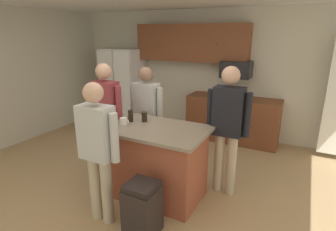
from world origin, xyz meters
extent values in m
plane|color=tan|center=(0.00, 0.00, 0.00)|extent=(7.04, 7.04, 0.00)
cube|color=beige|center=(0.00, 2.80, 1.30)|extent=(6.40, 0.10, 2.60)
cube|color=brown|center=(-0.40, 2.60, 1.92)|extent=(2.40, 0.35, 0.75)
sphere|color=#4C3823|center=(0.20, 2.41, 1.93)|extent=(0.04, 0.04, 0.04)
cube|color=brown|center=(0.60, 2.48, 0.45)|extent=(1.80, 0.60, 0.90)
sphere|color=#4C3823|center=(1.05, 2.17, 0.45)|extent=(0.04, 0.04, 0.04)
cube|color=white|center=(-2.00, 2.40, 0.89)|extent=(0.89, 0.70, 1.78)
cube|color=white|center=(-2.22, 2.03, 0.89)|extent=(0.42, 0.04, 1.70)
cube|color=white|center=(-1.78, 2.03, 0.89)|extent=(0.42, 0.04, 1.70)
cylinder|color=#B2B2B7|center=(-2.00, 2.00, 0.98)|extent=(0.02, 0.02, 0.35)
cube|color=black|center=(0.60, 2.50, 1.45)|extent=(0.56, 0.40, 0.32)
cube|color=#9E4C33|center=(0.23, 0.06, 0.46)|extent=(1.15, 0.73, 0.93)
cube|color=gray|center=(0.23, 0.06, 0.95)|extent=(1.29, 0.87, 0.04)
cylinder|color=#232D4C|center=(-0.42, 0.70, 0.40)|extent=(0.13, 0.13, 0.79)
cylinder|color=#232D4C|center=(-0.25, 0.70, 0.40)|extent=(0.13, 0.13, 0.79)
cube|color=#B7B7B2|center=(-0.33, 0.70, 1.09)|extent=(0.38, 0.22, 0.60)
sphere|color=#8C664C|center=(-0.33, 0.70, 1.53)|extent=(0.22, 0.22, 0.22)
cylinder|color=#B7B7B2|center=(-0.57, 0.70, 1.07)|extent=(0.09, 0.09, 0.54)
cylinder|color=#B7B7B2|center=(-0.09, 0.70, 1.07)|extent=(0.09, 0.09, 0.54)
cylinder|color=tan|center=(-0.18, -0.68, 0.40)|extent=(0.13, 0.13, 0.80)
cylinder|color=tan|center=(-0.01, -0.68, 0.40)|extent=(0.13, 0.13, 0.80)
cube|color=#B7B7B2|center=(-0.10, -0.68, 1.10)|extent=(0.38, 0.22, 0.60)
sphere|color=tan|center=(-0.10, -0.68, 1.53)|extent=(0.22, 0.22, 0.22)
cylinder|color=#B7B7B2|center=(-0.34, -0.68, 1.08)|extent=(0.09, 0.09, 0.54)
cylinder|color=#B7B7B2|center=(0.14, -0.68, 1.08)|extent=(0.09, 0.09, 0.54)
cylinder|color=#383842|center=(-0.82, 0.23, 0.42)|extent=(0.13, 0.13, 0.83)
cylinder|color=#383842|center=(-0.65, 0.23, 0.42)|extent=(0.13, 0.13, 0.83)
cube|color=maroon|center=(-0.74, 0.23, 1.15)|extent=(0.38, 0.22, 0.63)
sphere|color=tan|center=(-0.74, 0.23, 1.60)|extent=(0.23, 0.23, 0.23)
cylinder|color=maroon|center=(-0.98, 0.23, 1.13)|extent=(0.09, 0.09, 0.56)
cylinder|color=maroon|center=(-0.50, 0.23, 1.13)|extent=(0.09, 0.09, 0.56)
cylinder|color=tan|center=(0.91, 0.55, 0.42)|extent=(0.13, 0.13, 0.84)
cylinder|color=tan|center=(1.08, 0.55, 0.42)|extent=(0.13, 0.13, 0.84)
cube|color=black|center=(1.00, 0.55, 1.16)|extent=(0.38, 0.22, 0.63)
sphere|color=tan|center=(1.00, 0.55, 1.62)|extent=(0.23, 0.23, 0.23)
cylinder|color=black|center=(0.76, 0.55, 1.14)|extent=(0.09, 0.09, 0.57)
cylinder|color=black|center=(1.24, 0.55, 1.14)|extent=(0.09, 0.09, 0.57)
cylinder|color=white|center=(-0.22, -0.04, 1.01)|extent=(0.09, 0.09, 0.10)
torus|color=white|center=(-0.16, -0.04, 1.02)|extent=(0.06, 0.01, 0.06)
cylinder|color=black|center=(-0.05, 0.21, 1.03)|extent=(0.08, 0.08, 0.13)
cylinder|color=black|center=(-0.22, 0.12, 1.05)|extent=(0.07, 0.07, 0.16)
cube|color=black|center=(0.44, -0.66, 0.28)|extent=(0.34, 0.34, 0.55)
cube|color=black|center=(0.44, -0.66, 0.58)|extent=(0.32, 0.32, 0.06)
camera|label=1|loc=(1.83, -2.73, 2.12)|focal=28.76mm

